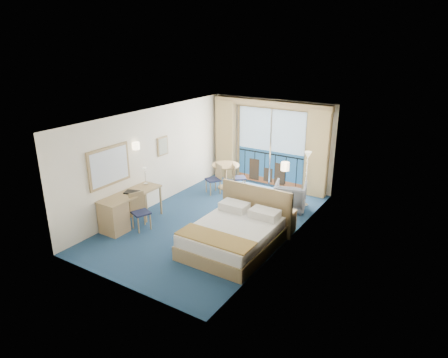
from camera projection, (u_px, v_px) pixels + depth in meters
floor at (214, 221)px, 10.20m from camera, size 6.50×6.50×0.00m
room_walls at (213, 154)px, 9.60m from camera, size 4.04×6.54×2.72m
balcony_door at (270, 150)px, 12.39m from camera, size 2.36×0.03×2.52m
curtain_left at (226, 140)px, 12.99m from camera, size 0.65×0.22×2.55m
curtain_right at (317, 154)px, 11.44m from camera, size 0.65×0.22×2.55m
pelmet at (271, 104)px, 11.80m from camera, size 3.80×0.25×0.18m
mirror at (109, 166)px, 9.47m from camera, size 0.05×1.25×0.95m
wall_print at (163, 146)px, 11.01m from camera, size 0.04×0.42×0.52m
sconce_left at (136, 146)px, 10.07m from camera, size 0.18×0.18×0.18m
sconce_right at (285, 166)px, 8.49m from camera, size 0.18×0.18×0.18m
bed at (234, 235)px, 8.81m from camera, size 1.84×2.19×1.16m
nightstand at (285, 221)px, 9.58m from camera, size 0.42×0.40×0.55m
phone at (287, 209)px, 9.46m from camera, size 0.19×0.16×0.07m
armchair at (290, 196)px, 10.78m from camera, size 1.03×1.04×0.76m
floor_lamp at (307, 165)px, 10.77m from camera, size 0.22×0.22×1.55m
desk at (118, 213)px, 9.60m from camera, size 0.59×1.72×0.81m
desk_chair at (139, 209)px, 9.68m from camera, size 0.51×0.51×0.91m
folder at (132, 192)px, 9.87m from camera, size 0.41×0.36×0.03m
desk_lamp at (145, 173)px, 10.30m from camera, size 0.12×0.12×0.45m
round_table at (225, 170)px, 12.26m from camera, size 0.84×0.84×0.76m
table_chair_a at (237, 176)px, 12.03m from camera, size 0.54×0.53×0.87m
table_chair_b at (215, 177)px, 11.88m from camera, size 0.54×0.54×0.90m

